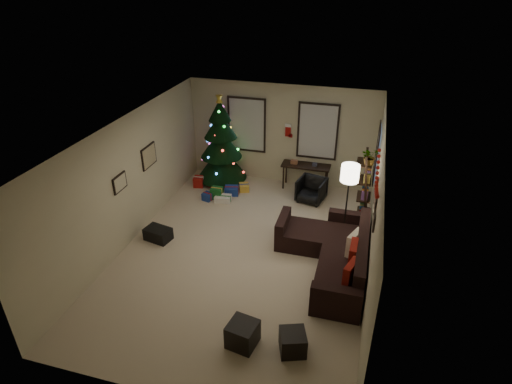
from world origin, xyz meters
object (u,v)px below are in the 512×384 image
at_px(desk_chair, 311,190).
at_px(bookshelf, 365,192).
at_px(christmas_tree, 221,146).
at_px(desk, 306,168).
at_px(sofa, 334,254).

height_order(desk_chair, bookshelf, bookshelf).
bearing_deg(bookshelf, christmas_tree, 161.02).
bearing_deg(desk_chair, christmas_tree, -178.60).
relative_size(desk, desk_chair, 2.04).
relative_size(christmas_tree, sofa, 0.92).
distance_m(sofa, bookshelf, 1.79).
xyz_separation_m(desk_chair, bookshelf, (1.30, -0.86, 0.58)).
distance_m(sofa, desk_chair, 2.62).
distance_m(christmas_tree, bookshelf, 4.07).
height_order(christmas_tree, desk_chair, christmas_tree).
relative_size(desk, bookshelf, 0.69).
height_order(christmas_tree, bookshelf, christmas_tree).
relative_size(sofa, desk, 2.14).
height_order(desk, desk_chair, desk).
bearing_deg(bookshelf, sofa, -105.72).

